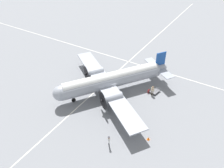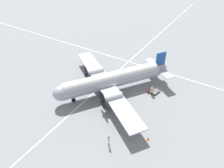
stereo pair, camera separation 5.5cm
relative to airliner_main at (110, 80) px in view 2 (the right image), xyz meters
name	(u,v)px [view 2 (the right image)]	position (x,y,z in m)	size (l,w,h in m)	color
ground_plane	(112,91)	(-0.31, 0.21, -2.44)	(300.00, 300.00, 0.00)	slate
apron_line_eastwest	(100,87)	(-0.31, -2.22, -2.44)	(120.00, 0.16, 0.01)	silver
apron_line_northsouth	(139,65)	(-10.78, 0.21, -2.44)	(0.16, 120.00, 0.01)	silver
airliner_main	(110,80)	(0.00, 0.00, 0.00)	(18.86, 20.37, 5.52)	#9399A3
crew_foreground	(109,140)	(9.57, 5.87, -1.39)	(0.45, 0.41, 1.68)	#2D2D33
passenger_boarding	(152,90)	(-3.01, 6.38, -1.34)	(0.29, 0.62, 1.80)	#473D2D
suitcase_near_door	(149,91)	(-3.33, 5.62, -2.15)	(0.48, 0.18, 0.63)	maroon
baggage_cart	(155,91)	(-3.95, 6.53, -2.17)	(1.88, 1.46, 0.56)	#56565B
traffic_cone	(148,139)	(5.99, 9.77, -2.22)	(0.37, 0.37, 0.48)	orange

